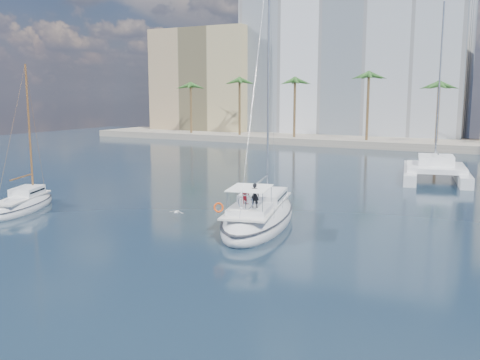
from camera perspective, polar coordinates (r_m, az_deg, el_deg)
The scene contains 10 objects.
ground at distance 36.78m, azimuth -2.02°, elevation -4.76°, with size 160.00×160.00×0.00m, color black.
quay at distance 94.04m, azimuth 16.76°, elevation 3.81°, with size 120.00×14.00×1.20m, color gray.
building_modern at distance 108.26m, azimuth 11.99°, elevation 11.77°, with size 42.00×16.00×28.00m, color white.
building_tan_left at distance 116.47m, azimuth -3.21°, elevation 10.29°, with size 22.00×14.00×22.00m, color tan.
palm_left at distance 102.06m, azimuth -2.80°, elevation 10.04°, with size 3.60×3.60×12.30m.
palm_centre at distance 89.75m, azimuth 16.56°, elevation 9.77°, with size 3.60×3.60×12.30m.
main_sloop at distance 36.75m, azimuth 2.07°, elevation -3.87°, with size 7.04×13.62×19.32m.
small_sloop at distance 44.38m, azimuth -22.12°, elevation -2.44°, with size 5.36×8.58×11.78m.
catamaran at distance 59.22m, azimuth 20.13°, elevation 1.18°, with size 8.43×13.45×18.20m.
seagull at distance 38.49m, azimuth -6.77°, elevation -3.42°, with size 1.14×0.49×0.21m.
Camera 1 is at (17.72, -30.98, 8.92)m, focal length 40.00 mm.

